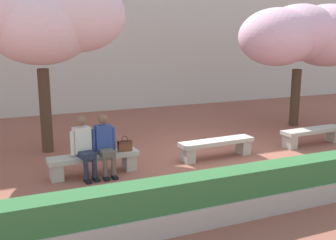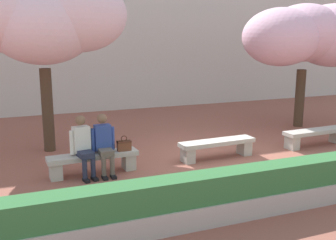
{
  "view_description": "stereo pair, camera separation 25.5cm",
  "coord_description": "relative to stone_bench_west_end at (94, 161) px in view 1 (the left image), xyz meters",
  "views": [
    {
      "loc": [
        -4.71,
        -7.94,
        2.88
      ],
      "look_at": [
        -1.2,
        0.2,
        1.0
      ],
      "focal_mm": 42.0,
      "sensor_mm": 36.0,
      "label": 1
    },
    {
      "loc": [
        -4.47,
        -8.04,
        2.88
      ],
      "look_at": [
        -1.2,
        0.2,
        1.0
      ],
      "focal_mm": 42.0,
      "sensor_mm": 36.0,
      "label": 2
    }
  ],
  "objects": [
    {
      "name": "ground_plane",
      "position": [
        2.99,
        0.0,
        -0.31
      ],
      "size": [
        100.0,
        100.0,
        0.0
      ],
      "primitive_type": "plane",
      "color": "#8E5142"
    },
    {
      "name": "building_facade",
      "position": [
        2.99,
        9.16,
        3.43
      ],
      "size": [
        28.0,
        4.0,
        7.46
      ],
      "primitive_type": "cube",
      "color": "beige",
      "rests_on": "ground"
    },
    {
      "name": "stone_bench_west_end",
      "position": [
        0.0,
        0.0,
        0.0
      ],
      "size": [
        1.94,
        0.49,
        0.45
      ],
      "color": "#ADA89E",
      "rests_on": "ground"
    },
    {
      "name": "stone_bench_near_west",
      "position": [
        2.99,
        0.0,
        0.0
      ],
      "size": [
        1.94,
        0.49,
        0.45
      ],
      "color": "#ADA89E",
      "rests_on": "ground"
    },
    {
      "name": "stone_bench_center",
      "position": [
        5.99,
        0.0,
        0.0
      ],
      "size": [
        1.94,
        0.49,
        0.45
      ],
      "color": "#ADA89E",
      "rests_on": "ground"
    },
    {
      "name": "person_seated_left",
      "position": [
        -0.21,
        -0.05,
        0.39
      ],
      "size": [
        0.5,
        0.72,
        1.29
      ],
      "color": "black",
      "rests_on": "ground"
    },
    {
      "name": "person_seated_right",
      "position": [
        0.23,
        -0.05,
        0.39
      ],
      "size": [
        0.51,
        0.69,
        1.29
      ],
      "color": "black",
      "rests_on": "ground"
    },
    {
      "name": "handbag",
      "position": [
        0.68,
        -0.03,
        0.27
      ],
      "size": [
        0.3,
        0.15,
        0.34
      ],
      "color": "brown",
      "rests_on": "stone_bench_west_end"
    },
    {
      "name": "cherry_tree_main",
      "position": [
        -0.73,
        2.18,
        3.0
      ],
      "size": [
        4.14,
        2.47,
        4.34
      ],
      "color": "#473323",
      "rests_on": "ground"
    },
    {
      "name": "cherry_tree_secondary",
      "position": [
        7.25,
        2.0,
        2.62
      ],
      "size": [
        4.39,
        2.62,
        3.91
      ],
      "color": "#473323",
      "rests_on": "ground"
    },
    {
      "name": "planter_hedge_foreground",
      "position": [
        2.99,
        -2.89,
        0.08
      ],
      "size": [
        12.03,
        0.5,
        0.8
      ],
      "color": "#ADA89E",
      "rests_on": "ground"
    }
  ]
}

